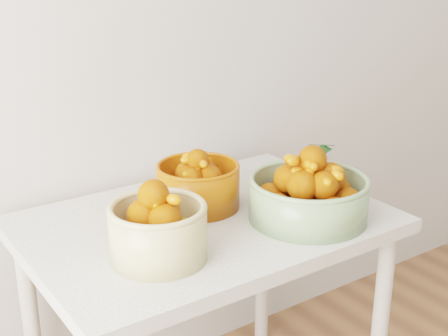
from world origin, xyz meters
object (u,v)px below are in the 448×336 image
Objects in this scene: table at (206,249)px; bowl_green at (309,194)px; bowl_orange at (198,184)px; bowl_cream at (158,229)px.

bowl_green is at bearing -34.81° from table.
bowl_cream is at bearing -139.38° from bowl_orange.
bowl_orange is at bearing 71.11° from table.
bowl_cream is 0.90× the size of bowl_orange.
bowl_orange reaches higher than table.
table is 0.19m from bowl_orange.
bowl_orange is at bearing 40.62° from bowl_cream.
bowl_cream is 0.33m from bowl_orange.
table is at bearing -108.89° from bowl_orange.
bowl_orange is (-0.21, 0.25, -0.00)m from bowl_green.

